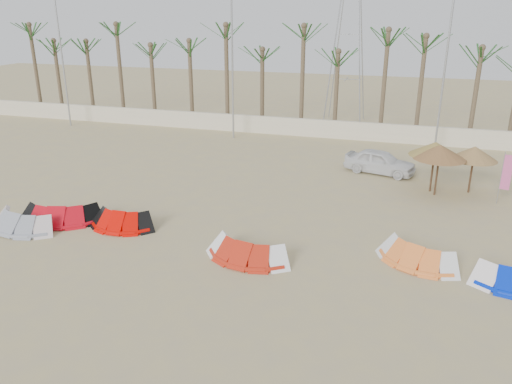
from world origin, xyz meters
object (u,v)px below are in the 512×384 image
(kite_grey, at_px, (25,218))
(parasol_left, at_px, (435,149))
(kite_red_right, at_px, (249,247))
(parasol_right, at_px, (474,153))
(kite_red_mid, at_px, (124,217))
(kite_orange, at_px, (417,251))
(kite_red_left, at_px, (65,211))
(parasol_mid, at_px, (440,152))
(car, at_px, (380,162))

(kite_grey, height_order, parasol_left, parasol_left)
(kite_red_right, height_order, parasol_right, parasol_right)
(kite_red_mid, distance_m, kite_orange, 12.11)
(kite_red_left, bearing_deg, kite_red_right, -6.56)
(parasol_mid, distance_m, car, 4.39)
(kite_orange, distance_m, parasol_mid, 7.95)
(kite_red_mid, bearing_deg, parasol_left, 33.73)
(parasol_mid, bearing_deg, parasol_right, 27.71)
(kite_grey, distance_m, car, 18.65)
(kite_red_mid, xyz_separation_m, car, (10.05, 10.88, 0.26))
(car, bearing_deg, kite_orange, -154.43)
(kite_red_left, bearing_deg, kite_red_mid, 2.53)
(kite_orange, relative_size, parasol_left, 1.34)
(kite_red_left, relative_size, kite_orange, 1.11)
(kite_red_right, height_order, car, car)
(kite_red_left, height_order, parasol_mid, parasol_mid)
(kite_red_left, bearing_deg, parasol_right, 27.19)
(car, bearing_deg, parasol_right, -98.51)
(parasol_left, relative_size, parasol_mid, 1.00)
(kite_red_left, bearing_deg, parasol_left, 28.87)
(kite_red_mid, xyz_separation_m, parasol_mid, (12.99, 8.03, 1.84))
(kite_grey, xyz_separation_m, parasol_left, (16.81, 9.89, 1.85))
(kite_red_right, relative_size, kite_orange, 0.99)
(kite_red_mid, relative_size, car, 0.74)
(parasol_left, xyz_separation_m, parasol_mid, (0.21, -0.51, -0.01))
(kite_red_mid, height_order, car, car)
(kite_orange, xyz_separation_m, parasol_left, (0.68, 8.19, 1.85))
(parasol_right, distance_m, car, 5.23)
(kite_grey, distance_m, kite_red_right, 10.07)
(kite_grey, relative_size, kite_orange, 0.98)
(kite_red_right, relative_size, parasol_right, 1.42)
(kite_red_right, bearing_deg, kite_grey, -178.92)
(kite_red_left, bearing_deg, kite_grey, -131.73)
(parasol_left, bearing_deg, kite_red_left, -151.13)
(kite_grey, relative_size, parasol_mid, 1.32)
(parasol_left, relative_size, car, 0.66)
(kite_red_right, bearing_deg, car, 71.58)
(kite_orange, bearing_deg, parasol_right, 73.32)
(parasol_left, height_order, parasol_mid, parasol_left)
(parasol_left, distance_m, car, 3.94)
(kite_red_right, xyz_separation_m, car, (4.01, 12.05, 0.26))
(kite_orange, xyz_separation_m, parasol_mid, (0.88, 7.69, 1.84))
(parasol_mid, height_order, car, parasol_mid)
(kite_red_left, bearing_deg, parasol_mid, 27.13)
(kite_red_right, xyz_separation_m, kite_orange, (6.07, 1.51, -0.00))
(car, bearing_deg, kite_red_left, 144.80)
(kite_grey, bearing_deg, parasol_mid, 28.87)
(kite_grey, distance_m, parasol_left, 19.59)
(kite_red_right, height_order, parasol_left, parasol_left)
(kite_grey, relative_size, kite_red_left, 0.89)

